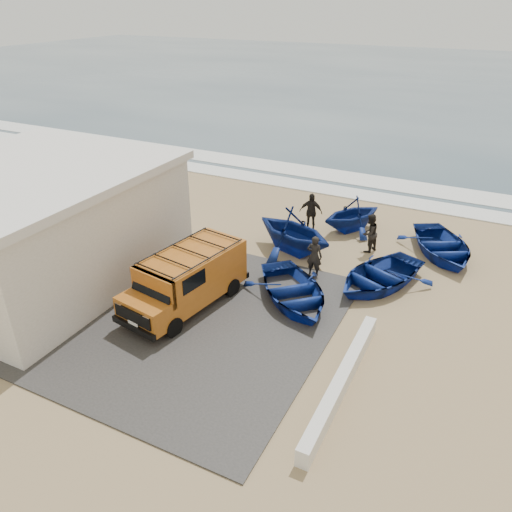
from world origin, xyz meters
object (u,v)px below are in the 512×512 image
at_px(van, 187,277).
at_px(boat_near_right, 379,275).
at_px(boat_far_left, 352,214).
at_px(fisherman_front, 314,256).
at_px(building, 34,223).
at_px(boat_mid_left, 293,230).
at_px(fisherman_back, 311,212).
at_px(boat_mid_right, 442,246).
at_px(parapet, 342,381).
at_px(boat_near_left, 293,291).
at_px(fisherman_middle, 370,233).

height_order(van, boat_near_right, van).
relative_size(boat_near_right, boat_far_left, 1.34).
xyz_separation_m(van, boat_near_right, (5.68, 4.30, -0.67)).
bearing_deg(boat_near_right, fisherman_front, -148.21).
distance_m(building, boat_mid_left, 10.16).
distance_m(building, fisherman_back, 11.67).
height_order(building, boat_mid_right, building).
distance_m(parapet, boat_near_left, 4.57).
height_order(boat_far_left, fisherman_back, fisherman_back).
xyz_separation_m(parapet, boat_mid_left, (-4.48, 7.13, 0.72)).
height_order(parapet, fisherman_front, fisherman_front).
xyz_separation_m(boat_near_right, fisherman_middle, (-1.12, 2.63, 0.41)).
bearing_deg(fisherman_front, fisherman_middle, -114.73).
bearing_deg(parapet, van, 164.67).
height_order(fisherman_middle, fisherman_back, fisherman_back).
height_order(parapet, fisherman_middle, fisherman_middle).
bearing_deg(parapet, building, 175.42).
bearing_deg(fisherman_middle, boat_mid_right, 133.50).
bearing_deg(building, van, 6.25).
bearing_deg(fisherman_front, boat_far_left, -91.05).
height_order(boat_near_left, boat_mid_right, boat_mid_right).
bearing_deg(boat_near_right, boat_far_left, 142.27).
bearing_deg(boat_near_right, fisherman_middle, 136.45).
bearing_deg(van, boat_mid_left, 82.16).
relative_size(parapet, boat_near_left, 1.44).
bearing_deg(boat_near_left, building, 151.89).
bearing_deg(building, boat_mid_right, 32.12).
height_order(building, van, building).
xyz_separation_m(van, boat_mid_left, (1.69, 5.44, -0.11)).
relative_size(building, van, 1.87).
relative_size(boat_near_right, boat_mid_left, 1.11).
distance_m(boat_near_left, fisherman_front, 2.16).
bearing_deg(fisherman_back, parapet, -75.70).
bearing_deg(parapet, fisherman_back, 115.88).
relative_size(van, boat_mid_left, 1.33).
xyz_separation_m(parapet, fisherman_middle, (-1.62, 8.62, 0.57)).
height_order(boat_near_right, boat_mid_left, boat_mid_left).
relative_size(boat_near_left, boat_mid_right, 0.99).
relative_size(parapet, van, 1.19).
distance_m(van, boat_near_left, 3.77).
bearing_deg(boat_near_right, boat_near_left, -111.02).
xyz_separation_m(boat_near_left, boat_near_right, (2.44, 2.49, 0.00)).
bearing_deg(boat_far_left, fisherman_front, -57.61).
bearing_deg(boat_mid_right, fisherman_back, 152.05).
relative_size(boat_near_left, fisherman_back, 2.30).
bearing_deg(parapet, fisherman_middle, 100.62).
distance_m(boat_near_left, boat_mid_left, 3.98).
distance_m(parapet, boat_far_left, 10.79).
bearing_deg(van, building, -164.29).
bearing_deg(fisherman_back, boat_near_left, -86.01).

